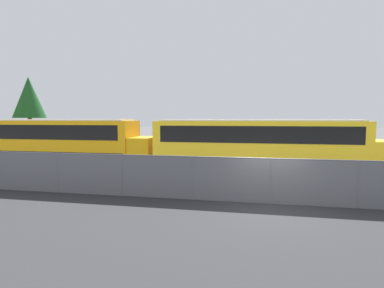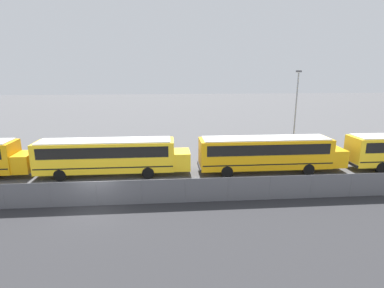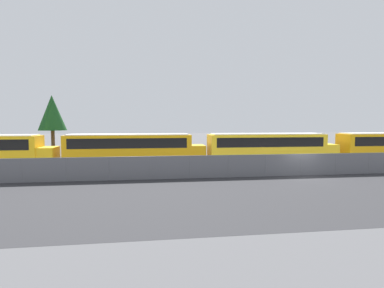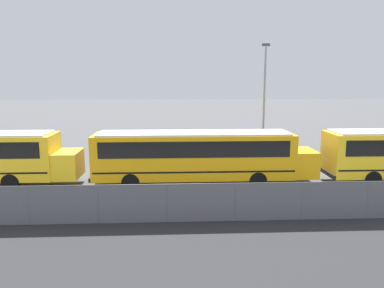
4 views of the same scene
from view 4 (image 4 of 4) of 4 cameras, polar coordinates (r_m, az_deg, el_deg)
school_bus_4 at (r=22.58m, az=1.00°, el=-1.46°), size 13.46×2.60×3.25m
light_pole at (r=31.04m, az=10.96°, el=7.11°), size 0.60×0.24×9.13m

